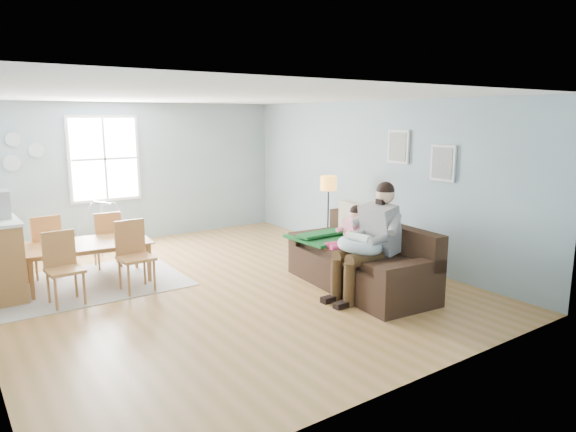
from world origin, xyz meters
TOP-DOWN VIEW (x-y plane):
  - room at (0.00, 0.00)m, footprint 8.40×9.40m
  - window at (-0.60, 3.46)m, footprint 1.32×0.08m
  - pictures at (2.97, -1.05)m, footprint 0.05×1.34m
  - wall_plates at (-2.00, 3.47)m, footprint 0.67×0.02m
  - sofa at (1.65, -1.24)m, footprint 1.22×2.43m
  - green_throw at (1.63, -0.45)m, footprint 1.10×0.95m
  - beige_pillow at (1.95, -0.65)m, footprint 0.26×0.58m
  - father at (1.47, -1.56)m, footprint 1.12×0.52m
  - nursing_pillow at (1.29, -1.54)m, footprint 0.73×0.72m
  - infant at (1.29, -1.50)m, footprint 0.19×0.43m
  - toddler at (1.58, -1.01)m, footprint 0.61×0.35m
  - floor_lamp at (2.35, 0.41)m, footprint 0.29×0.29m
  - storage_cube at (1.86, -2.05)m, footprint 0.52×0.49m
  - rug at (-1.54, 1.20)m, footprint 2.62×2.00m
  - dining_table at (-1.54, 1.20)m, footprint 1.83×1.13m
  - chair_sw at (-2.02, 0.56)m, footprint 0.46×0.46m
  - chair_se at (-1.08, 0.56)m, footprint 0.46×0.46m
  - chair_nw at (-2.00, 1.84)m, footprint 0.48×0.48m
  - chair_ne at (-1.08, 1.84)m, footprint 0.46×0.46m
  - baby_swing at (-0.78, 3.10)m, footprint 1.14×1.15m

SIDE VIEW (x-z plane):
  - rug at x=-1.54m, z-range 0.00..0.01m
  - storage_cube at x=1.86m, z-range 0.00..0.48m
  - dining_table at x=-1.54m, z-range 0.00..0.61m
  - sofa at x=1.65m, z-range -0.14..0.81m
  - baby_swing at x=-0.78m, z-range -0.05..0.84m
  - chair_ne at x=-1.08m, z-range 0.06..1.00m
  - chair_sw at x=-2.02m, z-range 0.07..1.03m
  - chair_nw at x=-2.00m, z-range 0.07..1.05m
  - chair_se at x=-1.08m, z-range 0.07..1.07m
  - green_throw at x=1.63m, z-range 0.58..0.62m
  - nursing_pillow at x=1.29m, z-range 0.61..0.86m
  - toddler at x=1.58m, z-range 0.34..1.26m
  - infant at x=1.29m, z-range 0.75..0.91m
  - father at x=1.47m, z-range 0.05..1.62m
  - beige_pillow at x=1.95m, z-range 0.58..1.14m
  - floor_lamp at x=2.35m, z-range 0.46..1.88m
  - window at x=-0.60m, z-range 0.84..2.46m
  - wall_plates at x=-2.00m, z-range 1.50..2.16m
  - pictures at x=2.97m, z-range 1.48..2.22m
  - room at x=0.00m, z-range 0.47..4.37m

